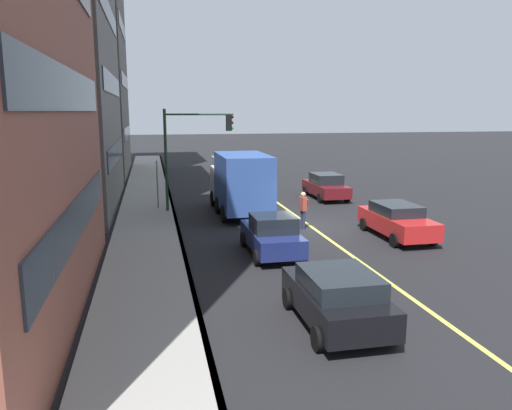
% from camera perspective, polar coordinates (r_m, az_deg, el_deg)
% --- Properties ---
extents(ground, '(200.00, 200.00, 0.00)m').
position_cam_1_polar(ground, '(24.52, 6.31, -2.48)').
color(ground, black).
extents(sidewalk_slab, '(80.00, 3.04, 0.15)m').
position_cam_1_polar(sidewalk_slab, '(23.32, -12.41, -3.17)').
color(sidewalk_slab, gray).
rests_on(sidewalk_slab, ground).
extents(curb_edge, '(80.00, 0.16, 0.15)m').
position_cam_1_polar(curb_edge, '(23.34, -8.87, -3.03)').
color(curb_edge, slate).
rests_on(curb_edge, ground).
extents(lane_stripe_center, '(80.00, 0.16, 0.01)m').
position_cam_1_polar(lane_stripe_center, '(24.52, 6.31, -2.47)').
color(lane_stripe_center, '#D8CC4C').
rests_on(lane_stripe_center, ground).
extents(car_red, '(4.62, 1.95, 1.51)m').
position_cam_1_polar(car_red, '(23.06, 15.82, -1.67)').
color(car_red, red).
rests_on(car_red, ground).
extents(car_black, '(3.98, 2.07, 1.51)m').
position_cam_1_polar(car_black, '(13.39, 9.24, -10.32)').
color(car_black, black).
rests_on(car_black, ground).
extents(car_navy, '(4.05, 1.94, 1.62)m').
position_cam_1_polar(car_navy, '(19.51, 1.84, -3.46)').
color(car_navy, navy).
rests_on(car_navy, ground).
extents(car_maroon, '(4.58, 1.96, 1.62)m').
position_cam_1_polar(car_maroon, '(32.39, 7.99, 2.16)').
color(car_maroon, '#591116').
rests_on(car_maroon, ground).
extents(truck_blue, '(6.75, 2.67, 3.34)m').
position_cam_1_polar(truck_blue, '(27.08, -1.75, 2.60)').
color(truck_blue, silver).
rests_on(truck_blue, ground).
extents(pedestrian_with_backpack, '(0.45, 0.41, 1.79)m').
position_cam_1_polar(pedestrian_with_backpack, '(23.86, 5.45, -0.24)').
color(pedestrian_with_backpack, '#262D4C').
rests_on(pedestrian_with_backpack, ground).
extents(traffic_light_mast, '(0.28, 3.83, 5.69)m').
position_cam_1_polar(traffic_light_mast, '(27.61, -7.33, 7.15)').
color(traffic_light_mast, '#1E3823').
rests_on(traffic_light_mast, ground).
extents(street_sign_post, '(0.60, 0.08, 2.84)m').
position_cam_1_polar(street_sign_post, '(28.58, -11.25, 2.68)').
color(street_sign_post, slate).
rests_on(street_sign_post, ground).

